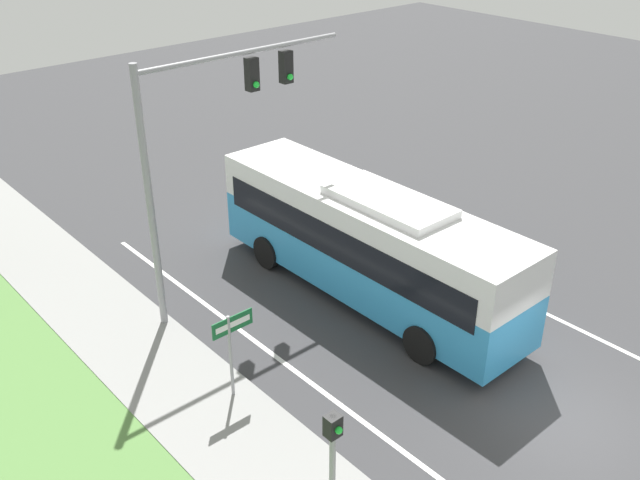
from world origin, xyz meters
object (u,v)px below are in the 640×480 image
(signal_gantry, at_px, (206,134))
(street_sign, at_px, (232,341))
(pedestrian_signal, at_px, (333,459))
(bus, at_px, (367,238))

(signal_gantry, xyz_separation_m, street_sign, (-2.13, -3.85, -3.62))
(signal_gantry, relative_size, pedestrian_signal, 2.36)
(signal_gantry, bearing_deg, pedestrian_signal, -110.43)
(signal_gantry, bearing_deg, street_sign, -118.94)
(signal_gantry, distance_m, street_sign, 5.70)
(bus, height_order, signal_gantry, signal_gantry)
(bus, bearing_deg, pedestrian_signal, -138.64)
(signal_gantry, relative_size, street_sign, 3.11)
(street_sign, bearing_deg, pedestrian_signal, -102.67)
(street_sign, bearing_deg, signal_gantry, 61.06)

